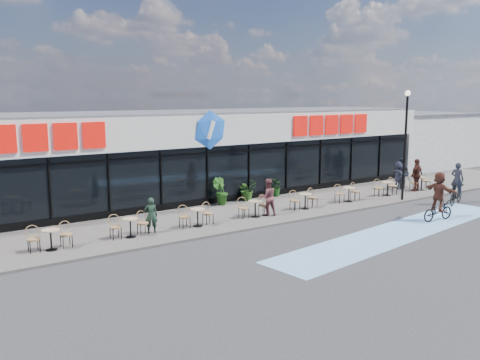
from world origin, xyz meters
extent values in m
plane|color=#28282B|center=(0.00, 0.00, 0.00)|extent=(120.00, 120.00, 0.00)
cube|color=#534D4A|center=(0.00, 4.50, 0.05)|extent=(44.00, 5.00, 0.10)
cube|color=#6C9ACD|center=(4.00, -1.50, 0.01)|extent=(14.17, 4.13, 0.01)
cube|color=black|center=(0.00, 10.00, 1.50)|extent=(30.00, 6.00, 3.00)
cube|color=silver|center=(0.00, 9.85, 3.75)|extent=(30.60, 6.30, 1.50)
cube|color=#47474C|center=(0.00, 10.00, 4.55)|extent=(30.60, 6.30, 0.10)
cube|color=navy|center=(0.00, 6.96, 3.05)|extent=(30.60, 0.08, 0.18)
cube|color=black|center=(0.00, 6.97, 2.65)|extent=(30.00, 0.06, 0.08)
cube|color=black|center=(0.00, 6.98, 0.20)|extent=(30.00, 0.10, 0.40)
cube|color=red|center=(-8.00, 6.70, 3.80)|extent=(5.63, 0.18, 1.10)
cube|color=red|center=(8.00, 6.70, 3.80)|extent=(5.63, 0.18, 1.10)
ellipsoid|color=blue|center=(0.00, 6.70, 3.80)|extent=(1.90, 0.24, 1.90)
cylinder|color=black|center=(-7.50, 6.97, 1.50)|extent=(0.10, 0.10, 3.00)
cylinder|color=black|center=(-5.00, 6.97, 1.50)|extent=(0.10, 0.10, 3.00)
cylinder|color=black|center=(-2.50, 6.97, 1.50)|extent=(0.10, 0.10, 3.00)
cylinder|color=black|center=(0.00, 6.97, 1.50)|extent=(0.10, 0.10, 3.00)
cylinder|color=black|center=(2.50, 6.97, 1.50)|extent=(0.10, 0.10, 3.00)
cylinder|color=black|center=(5.00, 6.97, 1.50)|extent=(0.10, 0.10, 3.00)
cylinder|color=black|center=(7.50, 6.97, 1.50)|extent=(0.10, 0.10, 3.00)
cylinder|color=black|center=(10.00, 6.97, 1.50)|extent=(0.10, 0.10, 3.00)
cylinder|color=black|center=(12.50, 6.97, 1.50)|extent=(0.10, 0.10, 3.00)
cylinder|color=black|center=(15.00, 6.97, 1.50)|extent=(0.10, 0.10, 3.00)
cube|color=white|center=(20.50, 11.00, 2.00)|extent=(9.00, 7.00, 4.00)
cube|color=#47474C|center=(20.50, 11.00, 4.05)|extent=(9.20, 7.20, 0.12)
cylinder|color=black|center=(8.93, 2.30, 2.77)|extent=(0.12, 0.12, 5.34)
sphere|color=#FFF2CC|center=(8.93, 2.30, 5.54)|extent=(0.28, 0.28, 0.28)
cylinder|color=tan|center=(-8.38, 3.47, 0.82)|extent=(0.60, 0.60, 0.04)
cylinder|color=black|center=(-8.38, 3.47, 0.47)|extent=(0.06, 0.06, 0.70)
cylinder|color=black|center=(-8.38, 3.47, 0.11)|extent=(0.40, 0.40, 0.02)
cylinder|color=tan|center=(-5.46, 3.47, 0.82)|extent=(0.60, 0.60, 0.04)
cylinder|color=black|center=(-5.46, 3.47, 0.47)|extent=(0.06, 0.06, 0.70)
cylinder|color=black|center=(-5.46, 3.47, 0.11)|extent=(0.40, 0.40, 0.02)
cylinder|color=tan|center=(-2.54, 3.47, 0.82)|extent=(0.60, 0.60, 0.04)
cylinder|color=black|center=(-2.54, 3.47, 0.47)|extent=(0.06, 0.06, 0.70)
cylinder|color=black|center=(-2.54, 3.47, 0.11)|extent=(0.40, 0.40, 0.02)
cylinder|color=tan|center=(0.39, 3.47, 0.82)|extent=(0.60, 0.60, 0.04)
cylinder|color=black|center=(0.39, 3.47, 0.47)|extent=(0.06, 0.06, 0.70)
cylinder|color=black|center=(0.39, 3.47, 0.11)|extent=(0.40, 0.40, 0.02)
cylinder|color=tan|center=(3.31, 3.47, 0.82)|extent=(0.60, 0.60, 0.04)
cylinder|color=black|center=(3.31, 3.47, 0.47)|extent=(0.06, 0.06, 0.70)
cylinder|color=black|center=(3.31, 3.47, 0.11)|extent=(0.40, 0.40, 0.02)
cylinder|color=tan|center=(6.23, 3.47, 0.82)|extent=(0.60, 0.60, 0.04)
cylinder|color=black|center=(6.23, 3.47, 0.47)|extent=(0.06, 0.06, 0.70)
cylinder|color=black|center=(6.23, 3.47, 0.11)|extent=(0.40, 0.40, 0.02)
cylinder|color=tan|center=(9.16, 3.47, 0.82)|extent=(0.60, 0.60, 0.04)
cylinder|color=black|center=(9.16, 3.47, 0.47)|extent=(0.06, 0.06, 0.70)
cylinder|color=black|center=(9.16, 3.47, 0.11)|extent=(0.40, 0.40, 0.02)
cylinder|color=tan|center=(12.08, 3.47, 0.82)|extent=(0.60, 0.60, 0.04)
cylinder|color=black|center=(12.08, 3.47, 0.47)|extent=(0.06, 0.06, 0.70)
cylinder|color=black|center=(12.08, 3.47, 0.11)|extent=(0.40, 0.40, 0.02)
imported|color=#255719|center=(0.47, 6.54, 0.78)|extent=(0.95, 0.95, 1.35)
imported|color=#275117|center=(2.18, 6.69, 0.65)|extent=(1.01, 0.88, 1.09)
imported|color=#194614|center=(4.05, 6.70, 0.62)|extent=(0.92, 1.03, 1.03)
imported|color=black|center=(-4.54, 3.62, 0.81)|extent=(0.60, 0.50, 1.41)
imported|color=brown|center=(1.04, 3.44, 0.94)|extent=(0.94, 0.81, 1.67)
imported|color=black|center=(11.64, 4.51, 1.01)|extent=(0.66, 1.13, 1.81)
imported|color=#2E3448|center=(11.23, 4.43, 0.91)|extent=(1.04, 1.56, 1.62)
imported|color=#3D1C15|center=(11.53, 3.43, 1.02)|extent=(1.13, 0.59, 1.84)
imported|color=black|center=(6.88, -1.22, 0.45)|extent=(1.76, 0.73, 0.90)
imported|color=#4B251B|center=(6.88, -1.22, 1.31)|extent=(0.62, 1.63, 1.72)
imported|color=black|center=(10.56, 0.31, 0.54)|extent=(1.86, 1.00, 1.07)
imported|color=black|center=(10.56, 0.31, 1.29)|extent=(0.56, 0.70, 1.68)
camera|label=1|loc=(-12.46, -14.39, 5.45)|focal=38.00mm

